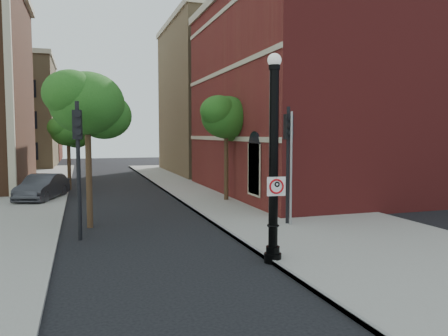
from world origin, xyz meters
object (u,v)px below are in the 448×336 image
object	(u,v)px
parked_car	(43,187)
traffic_signal_left	(78,147)
lamppost	(274,168)
no_parking_sign	(276,186)
traffic_signal_right	(288,146)

from	to	relation	value
parked_car	traffic_signal_left	world-z (taller)	traffic_signal_left
lamppost	no_parking_sign	size ratio (longest dim) A/B	10.98
lamppost	parked_car	xyz separation A→B (m)	(-7.41, 15.10, -2.05)
parked_car	traffic_signal_right	size ratio (longest dim) A/B	0.93
traffic_signal_right	lamppost	bearing A→B (deg)	-121.23
traffic_signal_left	traffic_signal_right	distance (m)	8.06
parked_car	no_parking_sign	bearing A→B (deg)	-46.33
no_parking_sign	traffic_signal_right	world-z (taller)	traffic_signal_right
parked_car	traffic_signal_right	world-z (taller)	traffic_signal_right
lamppost	traffic_signal_left	bearing A→B (deg)	139.41
traffic_signal_left	traffic_signal_right	xyz separation A→B (m)	(8.05, -0.16, -0.03)
parked_car	traffic_signal_left	xyz separation A→B (m)	(2.04, -10.50, 2.56)
lamppost	parked_car	bearing A→B (deg)	116.15
lamppost	traffic_signal_right	world-z (taller)	lamppost
no_parking_sign	parked_car	size ratio (longest dim) A/B	0.12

